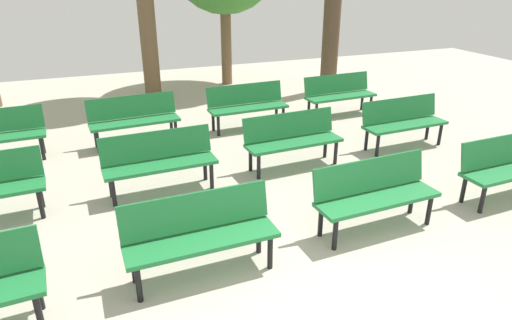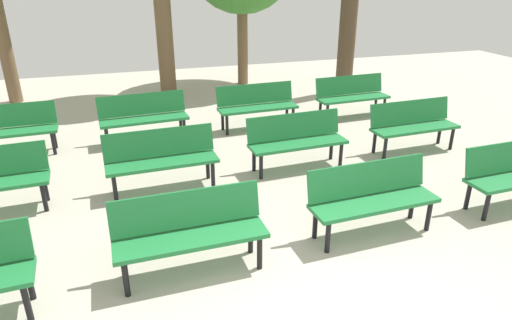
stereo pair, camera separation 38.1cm
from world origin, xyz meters
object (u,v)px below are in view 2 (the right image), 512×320
Objects in this scene: bench_r1_c3 at (413,123)px; bench_r2_c3 at (352,94)px; bench_r2_c2 at (257,103)px; tree_1 at (348,23)px; bench_r0_c2 at (372,195)px; bench_r1_c2 at (297,138)px; bench_r2_c1 at (143,115)px; bench_r2_c0 at (7,127)px; bench_r1_c1 at (161,156)px; bench_r0_c1 at (190,229)px.

bench_r2_c3 is at bearing 90.11° from bench_r1_c3.
bench_r2_c2 is 0.46× the size of tree_1.
bench_r0_c2 is 4.72m from bench_r2_c3.
tree_1 is at bearing 31.71° from bench_r2_c2.
bench_r0_c2 is 6.93m from tree_1.
bench_r1_c2 is 1.00× the size of bench_r2_c1.
bench_r1_c2 is at bearing -25.49° from bench_r2_c0.
tree_1 is (0.82, 1.93, 1.24)m from bench_r2_c3.
bench_r1_c1 is at bearing -179.74° from bench_r1_c2.
bench_r1_c1 is at bearing 90.44° from bench_r0_c1.
tree_1 is (5.24, 2.11, 1.24)m from bench_r2_c1.
bench_r0_c2 is 4.73m from bench_r2_c1.
bench_r1_c1 is 2.17m from bench_r1_c2.
bench_r2_c2 is (-2.27, 1.98, 0.00)m from bench_r1_c3.
bench_r2_c2 is (-0.02, 2.07, 0.00)m from bench_r1_c2.
bench_r1_c1 is 1.00× the size of bench_r2_c3.
bench_r1_c1 is (-2.30, 1.97, 0.00)m from bench_r0_c2.
bench_r0_c1 and bench_r2_c0 have the same top height.
bench_r0_c2 and bench_r1_c2 have the same top height.
bench_r1_c1 is 0.99× the size of bench_r2_c1.
bench_r0_c2 is 1.00× the size of bench_r1_c1.
bench_r1_c1 is at bearing -154.77° from bench_r2_c3.
bench_r0_c2 is at bearing -63.51° from bench_r2_c1.
bench_r1_c2 is 3.06m from bench_r2_c3.
bench_r2_c1 and bench_r2_c2 have the same top height.
bench_r0_c2 is 1.00× the size of bench_r2_c2.
tree_1 reaches higher than bench_r0_c1.
bench_r1_c1 is 4.89m from bench_r2_c3.
bench_r1_c3 is 4.89m from bench_r2_c1.
bench_r0_c2 is 1.00× the size of bench_r2_c3.
bench_r2_c3 is at bearing 44.35° from bench_r0_c1.
bench_r2_c1 is 4.42m from bench_r2_c3.
bench_r2_c3 is at bearing -113.12° from tree_1.
bench_r1_c2 is 1.00× the size of bench_r1_c3.
bench_r2_c0 is at bearing 136.62° from bench_r0_c2.
bench_r0_c1 is 4.75m from bench_r2_c2.
bench_r1_c3 and bench_r2_c2 have the same top height.
bench_r2_c3 is 2.44m from tree_1.
bench_r1_c1 is 6.77m from tree_1.
tree_1 is at bearing 77.29° from bench_r1_c3.
tree_1 reaches higher than bench_r2_c1.
bench_r2_c1 is at bearing 135.76° from bench_r1_c2.
bench_r1_c1 is at bearing -136.60° from bench_r2_c2.
bench_r1_c3 is (2.11, 2.18, 0.00)m from bench_r0_c2.
bench_r2_c2 is 1.00× the size of bench_r2_c3.
bench_r2_c1 is at bearing 117.81° from bench_r0_c2.
bench_r1_c3 is at bearing 43.36° from bench_r0_c2.
tree_1 reaches higher than bench_r1_c2.
bench_r0_c1 and bench_r1_c1 have the same top height.
bench_r1_c1 is 4.41m from bench_r1_c3.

